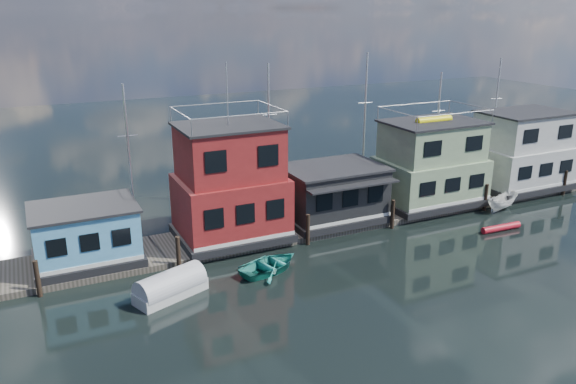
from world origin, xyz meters
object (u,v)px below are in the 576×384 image
houseboat_dark (333,193)px  dinghy_teal (270,265)px  houseboat_white (522,151)px  tarp_runabout (170,287)px  houseboat_red (230,185)px  red_kayak (501,228)px  houseboat_blue (86,234)px  houseboat_green (430,164)px  motorboat (502,202)px

houseboat_dark → dinghy_teal: houseboat_dark is taller
houseboat_dark → houseboat_white: 19.03m
dinghy_teal → tarp_runabout: (-6.35, -0.56, 0.19)m
tarp_runabout → houseboat_red: bearing=24.8°
houseboat_white → dinghy_teal: 27.20m
houseboat_red → red_kayak: houseboat_red is taller
houseboat_dark → houseboat_white: bearing=0.1°
houseboat_white → red_kayak: 11.35m
tarp_runabout → houseboat_white: bearing=-10.6°
houseboat_blue → dinghy_teal: 11.54m
houseboat_red → houseboat_green: 17.01m
tarp_runabout → motorboat: bearing=-15.5°
motorboat → tarp_runabout: bearing=83.1°
red_kayak → tarp_runabout: (-24.23, 0.65, 0.38)m
red_kayak → motorboat: (3.38, 3.28, 0.42)m
houseboat_red → houseboat_green: size_ratio=1.41×
tarp_runabout → red_kayak: bearing=-22.5°
houseboat_white → red_kayak: (-8.60, -6.64, -3.29)m
houseboat_red → houseboat_green: (17.00, 0.00, -0.55)m
red_kayak → houseboat_blue: bearing=169.2°
houseboat_blue → dinghy_teal: size_ratio=1.54×
houseboat_blue → houseboat_red: houseboat_red is taller
houseboat_dark → tarp_runabout: houseboat_dark is taller
motorboat → houseboat_white: bearing=-69.7°
houseboat_dark → dinghy_teal: bearing=-144.1°
dinghy_teal → tarp_runabout: tarp_runabout is taller
houseboat_dark → motorboat: bearing=-13.6°
houseboat_dark → houseboat_green: 9.07m
dinghy_teal → houseboat_red: bearing=-12.4°
houseboat_blue → houseboat_red: (9.50, 0.00, 1.90)m
dinghy_teal → motorboat: bearing=-102.4°
red_kayak → houseboat_green: bearing=104.4°
houseboat_white → motorboat: bearing=-147.3°
houseboat_green → houseboat_white: bearing=-0.0°
red_kayak → dinghy_teal: size_ratio=0.79×
houseboat_blue → houseboat_white: size_ratio=0.76×
houseboat_green → tarp_runabout: houseboat_green is taller
houseboat_dark → tarp_runabout: bearing=-156.6°
houseboat_blue → red_kayak: size_ratio=1.94×
houseboat_blue → dinghy_teal: bearing=-28.4°
houseboat_blue → houseboat_white: 36.52m
houseboat_red → red_kayak: (18.40, -6.64, -3.86)m
houseboat_green → motorboat: 6.51m
houseboat_blue → motorboat: 31.49m
houseboat_blue → houseboat_dark: 17.50m
houseboat_red → red_kayak: size_ratio=3.59×
houseboat_red → dinghy_teal: bearing=-84.5°
houseboat_red → motorboat: bearing=-8.8°
houseboat_dark → red_kayak: houseboat_dark is taller
houseboat_blue → tarp_runabout: bearing=-58.5°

